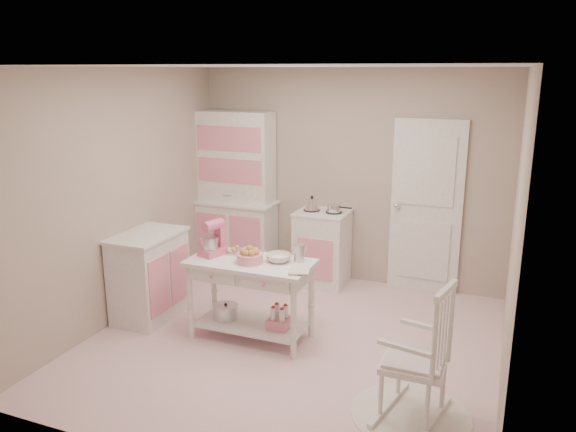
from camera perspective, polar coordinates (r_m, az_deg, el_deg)
The scene contains 14 objects.
room_shell at distance 5.05m, azimuth 0.41°, elevation 4.10°, with size 3.84×3.84×2.62m.
door at distance 6.73m, azimuth 13.86°, elevation 0.88°, with size 0.82×0.05×2.04m, color white.
hutch at distance 7.23m, azimuth -5.38°, elevation 2.36°, with size 1.06×0.50×2.08m, color white.
stove at distance 6.89m, azimuth 3.49°, elevation -3.23°, with size 0.62×0.57×0.92m, color white.
base_cabinet at distance 6.15m, azimuth -13.91°, elevation -5.89°, with size 0.54×0.84×0.92m, color white.
lace_rug at distance 4.66m, azimuth 12.35°, elevation -19.11°, with size 0.92×0.92×0.01m, color white.
rocking_chair at distance 4.39m, azimuth 12.74°, elevation -13.18°, with size 0.48×0.72×1.10m, color white.
work_table at distance 5.54m, azimuth -3.79°, elevation -8.48°, with size 1.20×0.60×0.80m, color white.
stand_mixer at distance 5.54m, azimuth -7.73°, elevation -2.28°, with size 0.20×0.28×0.34m, color #DB5C7F.
cookie_tray at distance 5.61m, azimuth -4.45°, elevation -3.73°, with size 0.34×0.24×0.02m, color silver.
bread_basket at distance 5.33m, azimuth -3.91°, elevation -4.30°, with size 0.25×0.25×0.09m, color pink.
mixing_bowl at distance 5.35m, azimuth -0.98°, elevation -4.27°, with size 0.24×0.24×0.08m, color silver.
metal_pitcher at distance 5.34m, azimuth 1.14°, elevation -3.77°, with size 0.10×0.10×0.17m, color silver.
recipe_book at distance 5.11m, azimuth 0.13°, elevation -5.48°, with size 0.18×0.25×0.02m, color silver.
Camera 1 is at (1.81, -4.62, 2.57)m, focal length 35.00 mm.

